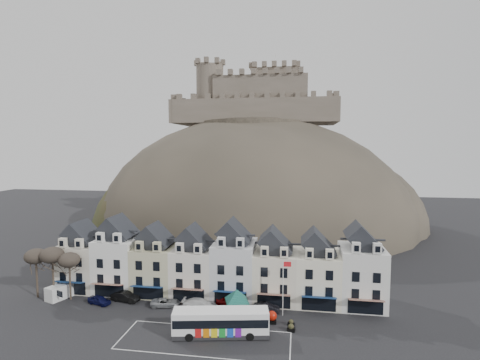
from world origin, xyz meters
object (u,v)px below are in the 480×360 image
white_van (62,291)px  car_white (200,304)px  red_buoy (272,317)px  car_black (125,297)px  flagpole (284,284)px  car_maroon (231,301)px  bus (221,321)px  car_silver (165,302)px  car_charcoal (267,307)px  bus_shelter (237,296)px  car_navy (99,300)px

white_van → car_white: bearing=18.9°
red_buoy → car_black: 24.28m
flagpole → car_maroon: bearing=166.5°
bus → car_maroon: bus is taller
car_silver → car_charcoal: 15.87m
bus_shelter → car_white: size_ratio=1.17×
red_buoy → flagpole: bearing=59.3°
car_white → bus_shelter: bearing=-112.0°
car_black → flagpole: bearing=-81.9°
car_navy → car_maroon: car_maroon is taller
red_buoy → car_white: (-11.40, 2.97, -0.11)m
red_buoy → white_van: white_van is taller
red_buoy → car_charcoal: size_ratio=0.44×
bus → red_buoy: size_ratio=7.48×
bus_shelter → red_buoy: size_ratio=3.60×
car_navy → car_silver: bearing=-69.0°
bus → bus_shelter: (1.21, 5.76, 1.25)m
bus → car_white: size_ratio=2.44×
car_navy → car_maroon: bearing=-66.7°
bus → red_buoy: (6.45, 4.67, -1.09)m
car_white → white_van: bearing=83.7°
bus_shelter → car_white: bearing=145.0°
flagpole → car_black: flagpole is taller
bus → car_charcoal: bus is taller
car_navy → car_white: (16.21, 0.92, 0.09)m
car_navy → car_charcoal: car_navy is taller
flagpole → car_charcoal: size_ratio=2.13×
car_navy → car_black: bearing=-48.7°
flagpole → car_black: bearing=177.4°
bus → bus_shelter: bus_shelter is taller
car_black → car_silver: size_ratio=1.06×
car_white → car_navy: bearing=88.2°
car_maroon → car_charcoal: (5.72, -1.01, -0.13)m
bus → car_charcoal: 9.90m
car_charcoal → bus_shelter: bearing=125.0°
car_white → car_charcoal: bearing=-91.9°
white_van → car_maroon: (28.31, 1.04, -0.35)m
white_van → car_black: size_ratio=1.14×
car_charcoal → car_maroon: bearing=84.6°
car_black → car_maroon: 17.23m
red_buoy → car_white: red_buoy is taller
car_silver → car_maroon: 10.28m
red_buoy → white_van: bearing=174.3°
bus → flagpole: flagpole is taller
bus_shelter → white_van: (-29.86, 2.42, -2.10)m
car_maroon → car_charcoal: 5.81m
car_navy → car_silver: car_navy is taller
red_buoy → flagpole: 4.94m
car_maroon → flagpole: bearing=-93.0°
car_white → car_silver: bearing=85.7°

